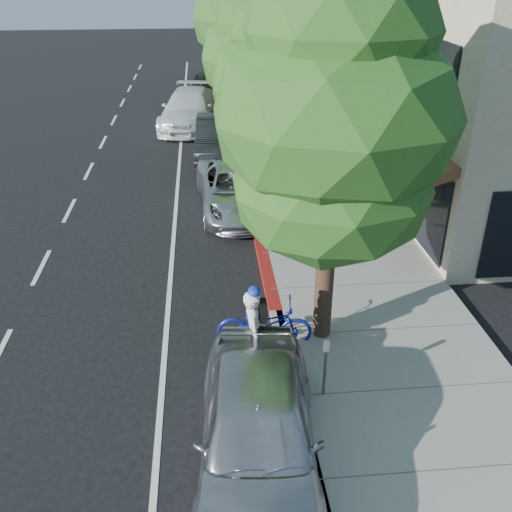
{
  "coord_description": "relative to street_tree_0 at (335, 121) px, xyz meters",
  "views": [
    {
      "loc": [
        -1.55,
        -12.35,
        7.69
      ],
      "look_at": [
        -0.43,
        -0.44,
        1.35
      ],
      "focal_mm": 40.0,
      "sensor_mm": 36.0,
      "label": 1
    }
  ],
  "objects": [
    {
      "name": "street_tree_1",
      "position": [
        -0.0,
        6.0,
        -0.61
      ],
      "size": [
        4.46,
        4.46,
        7.09
      ],
      "color": "black",
      "rests_on": "ground"
    },
    {
      "name": "street_tree_3",
      "position": [
        -0.0,
        18.0,
        0.04
      ],
      "size": [
        5.64,
        5.64,
        8.3
      ],
      "color": "black",
      "rests_on": "ground"
    },
    {
      "name": "dark_suv_far",
      "position": [
        -1.88,
        23.5,
        -4.1
      ],
      "size": [
        2.46,
        5.2,
        1.72
      ],
      "primitive_type": "imported",
      "rotation": [
        0.0,
        0.0,
        0.09
      ],
      "color": "black",
      "rests_on": "ground"
    },
    {
      "name": "street_tree_5",
      "position": [
        0.0,
        30.0,
        -0.11
      ],
      "size": [
        5.37,
        5.37,
        8.02
      ],
      "color": "black",
      "rests_on": "ground"
    },
    {
      "name": "ground",
      "position": [
        -0.9,
        2.0,
        -4.96
      ],
      "size": [
        120.0,
        120.0,
        0.0
      ],
      "primitive_type": "plane",
      "color": "black",
      "rests_on": "ground"
    },
    {
      "name": "curb_red_segment",
      "position": [
        -0.9,
        3.0,
        -4.88
      ],
      "size": [
        0.32,
        4.0,
        0.15
      ],
      "primitive_type": "cube",
      "color": "maroon",
      "rests_on": "ground"
    },
    {
      "name": "curb",
      "position": [
        -0.9,
        10.0,
        -4.88
      ],
      "size": [
        0.3,
        56.0,
        0.15
      ],
      "primitive_type": "cube",
      "color": "#9E998E",
      "rests_on": "ground"
    },
    {
      "name": "near_car_a",
      "position": [
        -1.77,
        -3.5,
        -4.11
      ],
      "size": [
        2.38,
        5.1,
        1.69
      ],
      "primitive_type": "imported",
      "rotation": [
        0.0,
        0.0,
        -0.08
      ],
      "color": "#B4B3B8",
      "rests_on": "ground"
    },
    {
      "name": "street_tree_0",
      "position": [
        0.0,
        0.0,
        0.0
      ],
      "size": [
        4.69,
        4.69,
        7.97
      ],
      "color": "black",
      "rests_on": "ground"
    },
    {
      "name": "white_pickup",
      "position": [
        -3.1,
        18.34,
        -4.08
      ],
      "size": [
        3.28,
        6.36,
        1.76
      ],
      "primitive_type": "imported",
      "rotation": [
        0.0,
        0.0,
        -0.14
      ],
      "color": "white",
      "rests_on": "ground"
    },
    {
      "name": "silver_suv",
      "position": [
        -1.4,
        7.5,
        -4.21
      ],
      "size": [
        2.79,
        5.52,
        1.5
      ],
      "primitive_type": "imported",
      "rotation": [
        0.0,
        0.0,
        0.06
      ],
      "color": "silver",
      "rests_on": "ground"
    },
    {
      "name": "pedestrian",
      "position": [
        1.58,
        7.51,
        -3.85
      ],
      "size": [
        1.04,
        0.88,
        1.91
      ],
      "primitive_type": "imported",
      "rotation": [
        0.0,
        0.0,
        3.32
      ],
      "color": "black",
      "rests_on": "sidewalk"
    },
    {
      "name": "street_tree_4",
      "position": [
        -0.0,
        24.0,
        -0.02
      ],
      "size": [
        4.05,
        4.05,
        7.75
      ],
      "color": "black",
      "rests_on": "ground"
    },
    {
      "name": "dark_sedan",
      "position": [
        -1.85,
        13.32,
        -4.12
      ],
      "size": [
        2.02,
        5.18,
        1.68
      ],
      "primitive_type": "imported",
      "rotation": [
        0.0,
        0.0,
        -0.05
      ],
      "color": "black",
      "rests_on": "ground"
    },
    {
      "name": "bicycle",
      "position": [
        -1.3,
        -0.12,
        -4.41
      ],
      "size": [
        2.15,
        0.92,
        1.1
      ],
      "primitive_type": "imported",
      "rotation": [
        0.0,
        0.0,
        1.48
      ],
      "color": "#171E9E",
      "rests_on": "ground"
    },
    {
      "name": "storefront_building",
      "position": [
        8.7,
        20.0,
        -1.46
      ],
      "size": [
        10.0,
        36.0,
        7.0
      ],
      "primitive_type": "cube",
      "color": "beige",
      "rests_on": "ground"
    },
    {
      "name": "street_tree_2",
      "position": [
        0.0,
        12.0,
        -0.8
      ],
      "size": [
        4.99,
        4.99,
        6.99
      ],
      "color": "black",
      "rests_on": "ground"
    },
    {
      "name": "sidewalk",
      "position": [
        1.4,
        10.0,
        -4.88
      ],
      "size": [
        4.6,
        56.0,
        0.15
      ],
      "primitive_type": "cube",
      "color": "gray",
      "rests_on": "ground"
    },
    {
      "name": "cyclist",
      "position": [
        -1.6,
        -1.0,
        -4.0
      ],
      "size": [
        0.51,
        0.73,
        1.92
      ],
      "primitive_type": "imported",
      "rotation": [
        0.0,
        0.0,
        1.5
      ],
      "color": "silver",
      "rests_on": "ground"
    }
  ]
}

